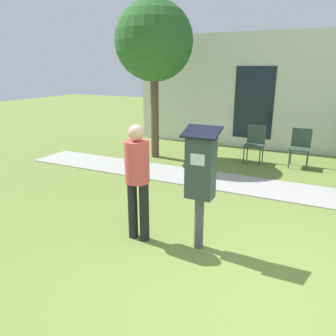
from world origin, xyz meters
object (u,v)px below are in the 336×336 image
Objects in this scene: outdoor_chair_middle at (300,145)px; parking_meter at (200,173)px; person_standing at (137,174)px; outdoor_chair_left at (255,141)px.

parking_meter is at bearing -90.02° from outdoor_chair_middle.
outdoor_chair_middle is (1.65, 4.64, -0.40)m from person_standing.
parking_meter is 1.77× the size of outdoor_chair_left.
parking_meter reaches higher than person_standing.
person_standing is at bearing -99.11° from outdoor_chair_middle.
outdoor_chair_middle is (1.04, 0.09, 0.00)m from outdoor_chair_left.
person_standing is 1.76× the size of outdoor_chair_left.
parking_meter is at bearing 0.99° from person_standing.
outdoor_chair_middle is at bearing 61.59° from person_standing.
outdoor_chair_left is (-0.21, 4.41, -0.49)m from parking_meter.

